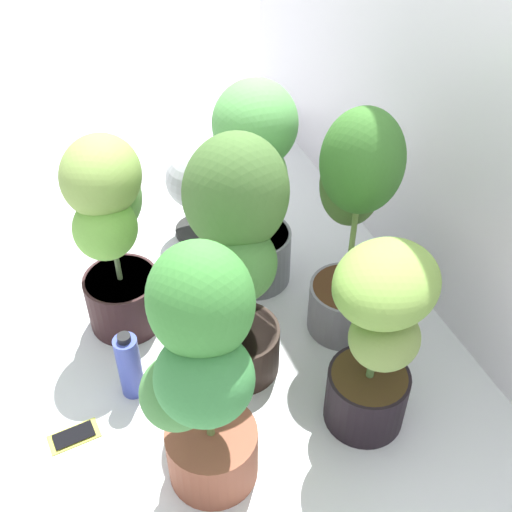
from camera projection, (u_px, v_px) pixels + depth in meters
name	position (u px, v px, depth m)	size (l,w,h in m)	color
ground_plane	(196.00, 374.00, 2.06)	(8.00, 8.00, 0.00)	silver
mylar_back_wall	(500.00, 21.00, 1.64)	(3.20, 0.01, 2.00)	silver
potted_plant_back_left	(255.00, 176.00, 2.11)	(0.41, 0.32, 0.77)	slate
potted_plant_back_center	(353.00, 215.00, 1.93)	(0.36, 0.30, 0.81)	slate
potted_plant_front_left	(111.00, 228.00, 1.97)	(0.37, 0.32, 0.71)	#341D1E
potted_plant_back_right	(377.00, 328.00, 1.71)	(0.42, 0.37, 0.64)	black
potted_plant_center	(235.00, 249.00, 1.77)	(0.43, 0.35, 0.84)	black
potted_plant_front_right	(202.00, 369.00, 1.51)	(0.40, 0.33, 0.80)	brown
cell_phone	(74.00, 436.00, 1.89)	(0.08, 0.15, 0.01)	#C9C947
floor_fan	(195.00, 184.00, 2.43)	(0.30, 0.30, 0.36)	black
nutrient_bottle	(129.00, 366.00, 1.94)	(0.07, 0.07, 0.25)	#404FB6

